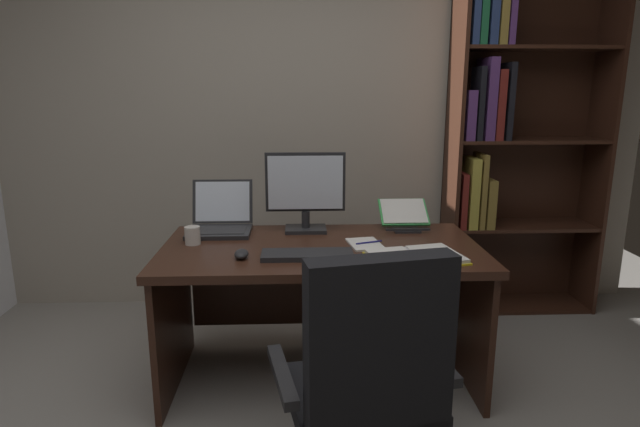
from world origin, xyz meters
TOP-DOWN VIEW (x-y plane):
  - wall_back at (0.00, 1.99)m, footprint 4.64×0.12m
  - desk at (0.08, 0.93)m, footprint 1.56×0.82m
  - bookshelf at (1.32, 1.75)m, footprint 0.99×0.34m
  - office_chair at (0.20, -0.00)m, footprint 0.67×0.60m
  - monitor at (0.01, 1.14)m, footprint 0.43×0.16m
  - laptop at (-0.45, 1.15)m, footprint 0.33×0.34m
  - keyboard at (0.01, 0.68)m, footprint 0.42×0.15m
  - computer_mouse at (-0.29, 0.68)m, footprint 0.06×0.10m
  - reading_stand_with_book at (0.55, 1.19)m, footprint 0.27×0.24m
  - open_binder at (0.49, 0.63)m, footprint 0.46×0.36m
  - notepad at (0.29, 0.86)m, footprint 0.18×0.23m
  - pen at (0.31, 0.86)m, footprint 0.13×0.05m
  - coffee_mug at (-0.56, 0.91)m, footprint 0.08×0.08m

SIDE VIEW (x-z plane):
  - office_chair at x=0.20m, z-range -0.08..0.90m
  - desk at x=0.08m, z-range 0.17..0.89m
  - notepad at x=0.29m, z-range 0.72..0.73m
  - open_binder at x=0.49m, z-range 0.72..0.75m
  - keyboard at x=0.01m, z-range 0.72..0.75m
  - pen at x=0.31m, z-range 0.73..0.74m
  - computer_mouse at x=-0.29m, z-range 0.72..0.76m
  - coffee_mug at x=-0.56m, z-range 0.72..0.81m
  - laptop at x=-0.45m, z-range 0.65..0.91m
  - reading_stand_with_book at x=0.55m, z-range 0.72..0.86m
  - monitor at x=0.01m, z-range 0.72..1.15m
  - bookshelf at x=1.32m, z-range 0.03..2.33m
  - wall_back at x=0.00m, z-range 0.00..2.52m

